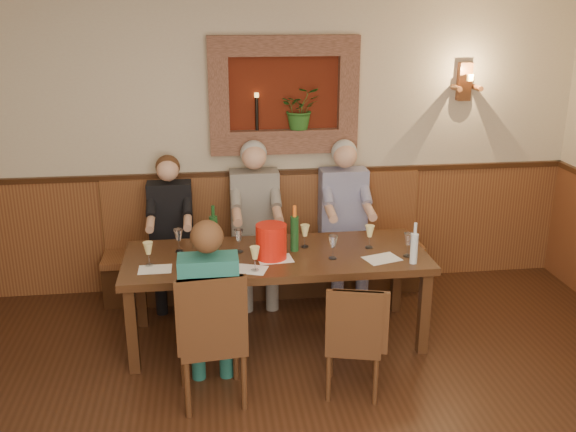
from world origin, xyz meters
The scene contains 30 objects.
room_shell centered at (0.00, 0.00, 1.89)m, with size 6.04×6.04×2.82m.
wainscoting centered at (0.00, 0.00, 0.59)m, with size 6.02×6.02×1.15m.
wall_niche centered at (0.24, 2.94, 1.81)m, with size 1.36×0.30×1.06m.
wall_sconce centered at (1.90, 2.93, 1.94)m, with size 0.25×0.20×0.35m.
dining_table centered at (0.00, 1.85, 0.68)m, with size 2.40×0.90×0.75m.
bench centered at (0.00, 2.79, 0.33)m, with size 3.00×0.45×1.11m.
chair_near_left centered at (-0.54, 1.05, 0.29)m, with size 0.49×0.49×1.00m.
chair_near_right centered at (0.45, 1.02, 0.25)m, with size 0.46×0.46×0.86m.
person_bench_left centered at (-0.87, 2.69, 0.56)m, with size 0.40×0.48×1.37m.
person_bench_mid centered at (-0.10, 2.69, 0.61)m, with size 0.44×0.54×1.48m.
person_bench_right centered at (0.74, 2.69, 0.61)m, with size 0.44×0.54×1.46m.
person_chair_front centered at (-0.54, 1.07, 0.56)m, with size 0.39×0.48×1.35m.
spittoon_bucket centered at (-0.05, 1.78, 0.89)m, with size 0.24×0.24×0.27m, color red.
wine_bottle_green_a centered at (0.15, 1.91, 0.90)m, with size 0.07×0.07×0.38m.
wine_bottle_green_b centered at (-0.49, 2.03, 0.90)m, with size 0.08×0.08×0.37m.
water_bottle centered at (1.02, 1.53, 0.88)m, with size 0.07×0.07×0.33m.
tasting_sheet_a centered at (-0.94, 1.66, 0.75)m, with size 0.25×0.18×0.00m, color white.
tasting_sheet_b centered at (-0.02, 1.75, 0.75)m, with size 0.27×0.19×0.00m, color white.
tasting_sheet_c centered at (0.81, 1.65, 0.75)m, with size 0.27×0.19×0.00m, color white.
tasting_sheet_d centered at (-0.23, 1.57, 0.75)m, with size 0.25×0.18×0.00m, color white.
wine_glass_0 centered at (0.25, 1.98, 0.85)m, with size 0.08×0.08×0.19m, color #FBEC96, non-canonical shape.
wine_glass_1 centered at (-0.77, 2.01, 0.85)m, with size 0.08×0.08×0.19m, color white, non-canonical shape.
wine_glass_2 centered at (-0.19, 1.54, 0.85)m, with size 0.08×0.08×0.19m, color #FBEC96, non-canonical shape.
wine_glass_3 centered at (-0.99, 1.74, 0.85)m, with size 0.08×0.08×0.19m, color #FBEC96, non-canonical shape.
wine_glass_4 centered at (0.77, 1.89, 0.85)m, with size 0.08×0.08×0.19m, color #FBEC96, non-canonical shape.
wine_glass_5 centered at (-0.04, 1.72, 0.85)m, with size 0.08×0.08×0.19m, color #FBEC96, non-canonical shape.
wine_glass_6 centered at (1.02, 1.68, 0.85)m, with size 0.08×0.08×0.19m, color white, non-canonical shape.
wine_glass_7 centered at (-0.50, 1.62, 0.85)m, with size 0.08×0.08×0.19m, color #FBEC96, non-canonical shape.
wine_glass_8 centered at (-0.29, 1.94, 0.85)m, with size 0.08×0.08×0.19m, color white, non-canonical shape.
wine_glass_9 centered at (0.43, 1.70, 0.85)m, with size 0.08×0.08×0.19m, color white, non-canonical shape.
Camera 1 is at (-0.52, -2.86, 2.66)m, focal length 40.00 mm.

